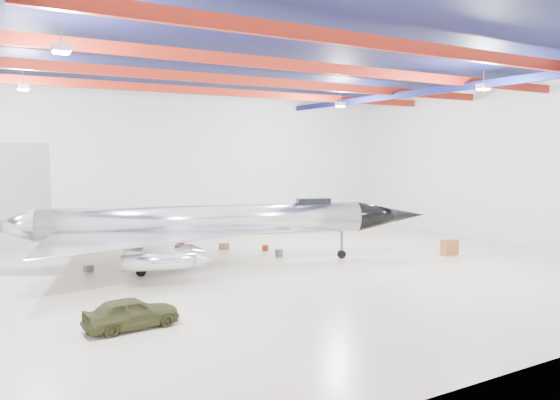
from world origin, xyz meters
TOP-DOWN VIEW (x-y plane):
  - floor at (0.00, 0.00)m, footprint 40.00×40.00m
  - wall_back at (0.00, 15.00)m, footprint 40.00×0.00m
  - wall_right at (20.00, 0.00)m, footprint 0.00×30.00m
  - ceiling at (0.00, 0.00)m, footprint 40.00×40.00m
  - ceiling_structure at (0.00, 0.00)m, footprint 39.50×29.50m
  - jet_aircraft at (-1.08, 3.73)m, footprint 24.57×18.03m
  - jeep at (-7.82, -5.42)m, footprint 3.50×1.60m
  - desk at (13.10, -1.28)m, footprint 1.08×0.57m
  - crate_ply at (-2.61, 5.11)m, footprint 0.61×0.54m
  - toolbox_red at (-0.36, 9.83)m, footprint 0.61×0.56m
  - engine_drum at (3.73, 3.72)m, footprint 0.53×0.53m
  - parts_bin at (1.85, 7.69)m, footprint 0.64×0.53m
  - crate_small at (-7.22, 5.30)m, footprint 0.53×0.47m
  - tool_chest at (3.93, 5.83)m, footprint 0.50×0.50m
  - oil_barrel at (-1.28, 6.50)m, footprint 0.58×0.47m
  - spares_box at (-0.24, 7.15)m, footprint 0.57×0.57m

SIDE VIEW (x-z plane):
  - floor at x=0.00m, z-range 0.00..0.00m
  - crate_small at x=-7.22m, z-range 0.00..0.30m
  - toolbox_red at x=-0.36m, z-range 0.00..0.35m
  - crate_ply at x=-2.61m, z-range 0.00..0.36m
  - tool_chest at x=3.93m, z-range 0.00..0.39m
  - oil_barrel at x=-1.28m, z-range 0.00..0.39m
  - spares_box at x=-0.24m, z-range 0.00..0.40m
  - parts_bin at x=1.85m, z-range 0.00..0.41m
  - engine_drum at x=3.73m, z-range 0.00..0.45m
  - desk at x=13.10m, z-range 0.00..0.97m
  - jeep at x=-7.82m, z-range 0.00..1.16m
  - jet_aircraft at x=-1.08m, z-range -1.18..5.70m
  - wall_back at x=0.00m, z-range -14.50..25.50m
  - wall_right at x=20.00m, z-range -9.50..20.50m
  - ceiling_structure at x=0.00m, z-range 9.79..10.86m
  - ceiling at x=0.00m, z-range 11.00..11.00m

